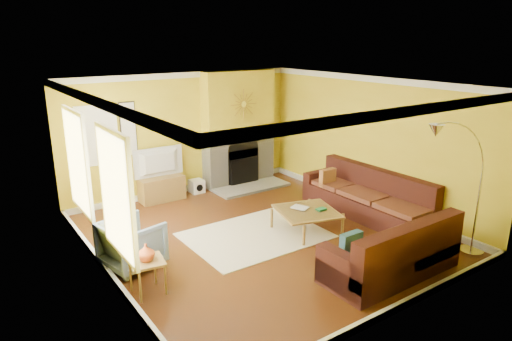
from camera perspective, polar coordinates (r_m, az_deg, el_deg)
floor at (r=8.33m, az=0.52°, el=-8.11°), size 5.50×6.00×0.02m
ceiling at (r=7.61m, az=0.57°, el=10.85°), size 5.50×6.00×0.02m
wall_back at (r=10.40m, az=-9.12°, el=4.57°), size 5.50×0.02×2.70m
wall_front at (r=5.81m, az=18.07°, el=-5.65°), size 5.50×0.02×2.70m
wall_left at (r=6.73m, az=-19.04°, el=-2.71°), size 0.02×6.00×2.70m
wall_right at (r=9.68m, az=14.02°, el=3.41°), size 0.02×6.00×2.70m
baseboard at (r=8.30m, az=0.52°, el=-7.67°), size 5.50×6.00×0.12m
crown_molding at (r=7.62m, az=0.57°, el=10.32°), size 5.50×6.00×0.12m
window_left_near at (r=7.91m, az=-21.53°, el=0.98°), size 0.06×1.22×1.72m
window_left_far at (r=6.14m, az=-17.23°, el=-2.86°), size 0.06×1.22×1.72m
window_back at (r=9.66m, az=-19.24°, el=4.17°), size 0.82×0.06×1.22m
wall_art at (r=9.85m, az=-15.65°, el=4.99°), size 0.34×0.04×1.14m
fireplace at (r=10.86m, az=-2.20°, el=5.28°), size 1.80×0.40×2.70m
mantel at (r=10.68m, az=-1.49°, el=4.55°), size 1.92×0.22×0.08m
hearth at (r=10.76m, az=-0.54°, el=-2.11°), size 1.80×0.70×0.06m
sunburst at (r=10.57m, az=-1.55°, el=8.27°), size 0.70×0.04×0.70m
rug at (r=8.29m, az=-0.09°, el=-8.09°), size 2.40×1.80×0.02m
sectional_sofa at (r=8.30m, az=10.90°, el=-5.08°), size 3.05×3.70×0.90m
coffee_table at (r=8.48m, az=6.36°, el=-6.21°), size 1.27×1.27×0.40m
media_console at (r=10.15m, az=-11.70°, el=-2.23°), size 0.96×0.43×0.53m
tv at (r=9.98m, az=-11.89°, el=0.93°), size 1.11×0.17×0.64m
subwoofer at (r=10.55m, az=-7.43°, el=-1.95°), size 0.30×0.30×0.30m
armchair at (r=7.38m, az=-15.25°, el=-8.82°), size 0.99×0.97×0.76m
side_table at (r=6.66m, az=-13.37°, el=-12.78°), size 0.52×0.52×0.50m
vase at (r=6.49m, az=-13.59°, el=-9.90°), size 0.30×0.30×0.25m
book at (r=8.38m, az=5.15°, el=-4.86°), size 0.31×0.35×0.03m
arc_lamp at (r=7.55m, az=23.89°, el=-2.78°), size 1.45×0.36×2.30m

